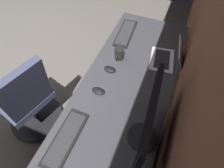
{
  "coord_description": "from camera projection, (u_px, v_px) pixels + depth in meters",
  "views": [
    {
      "loc": [
        0.97,
        2.01,
        1.95
      ],
      "look_at": [
        0.29,
        1.74,
        0.95
      ],
      "focal_mm": 30.18,
      "sensor_mm": 36.0,
      "label": 1
    }
  ],
  "objects": [
    {
      "name": "floor_plane",
      "position": [
        1.0,
        71.0,
        2.55
      ],
      "size": [
        5.2,
        5.2,
        0.0
      ],
      "primitive_type": "plane",
      "color": "#59544F"
    },
    {
      "name": "wall_back",
      "position": [
        214.0,
        32.0,
        1.01
      ],
      "size": [
        4.83,
        0.1,
        2.6
      ],
      "primitive_type": "cube",
      "color": "brown",
      "rests_on": "ground"
    },
    {
      "name": "desk",
      "position": [
        118.0,
        107.0,
        1.46
      ],
      "size": [
        2.24,
        0.71,
        0.73
      ],
      "color": "#38383D",
      "rests_on": "ground"
    },
    {
      "name": "drawer_pedestal",
      "position": [
        112.0,
        146.0,
        1.6
      ],
      "size": [
        0.4,
        0.51,
        0.69
      ],
      "color": "#38383D",
      "rests_on": "ground"
    },
    {
      "name": "monitor_primary",
      "position": [
        148.0,
        120.0,
        1.04
      ],
      "size": [
        0.53,
        0.2,
        0.45
      ],
      "color": "black",
      "rests_on": "desk"
    },
    {
      "name": "laptop_leftmost",
      "position": [
        169.0,
        58.0,
        1.62
      ],
      "size": [
        0.32,
        0.32,
        0.19
      ],
      "color": "silver",
      "rests_on": "desk"
    },
    {
      "name": "keyboard_main",
      "position": [
        65.0,
        139.0,
        1.24
      ],
      "size": [
        0.42,
        0.14,
        0.02
      ],
      "color": "black",
      "rests_on": "desk"
    },
    {
      "name": "keyboard_spare",
      "position": [
        126.0,
        33.0,
        1.87
      ],
      "size": [
        0.43,
        0.17,
        0.02
      ],
      "color": "black",
      "rests_on": "desk"
    },
    {
      "name": "mouse_main",
      "position": [
        98.0,
        91.0,
        1.45
      ],
      "size": [
        0.06,
        0.1,
        0.03
      ],
      "primitive_type": "ellipsoid",
      "color": "black",
      "rests_on": "desk"
    },
    {
      "name": "mouse_spare",
      "position": [
        110.0,
        69.0,
        1.58
      ],
      "size": [
        0.06,
        0.1,
        0.03
      ],
      "primitive_type": "ellipsoid",
      "color": "black",
      "rests_on": "desk"
    },
    {
      "name": "coffee_mug",
      "position": [
        119.0,
        54.0,
        1.64
      ],
      "size": [
        0.12,
        0.08,
        0.11
      ],
      "color": "black",
      "rests_on": "desk"
    },
    {
      "name": "office_chair",
      "position": [
        28.0,
        102.0,
        1.73
      ],
      "size": [
        0.56,
        0.6,
        0.97
      ],
      "color": "#383D56",
      "rests_on": "ground"
    }
  ]
}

